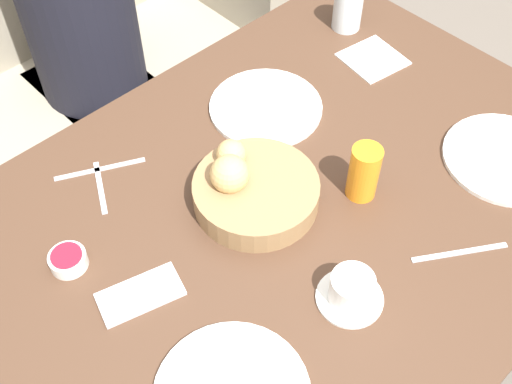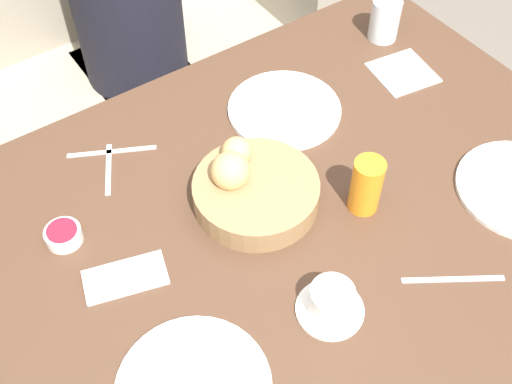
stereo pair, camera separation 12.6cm
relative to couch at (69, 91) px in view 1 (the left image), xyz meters
name	(u,v)px [view 1 (the left image)]	position (x,y,z in m)	size (l,w,h in m)	color
ground_plane	(288,361)	(-0.04, -1.11, -0.31)	(10.00, 10.00, 0.00)	#6B6056
dining_table	(300,225)	(-0.04, -1.11, 0.36)	(1.31, 0.99, 0.77)	#4C3323
couch	(69,91)	(0.00, 0.00, 0.00)	(1.40, 0.70, 0.87)	#9E937F
seated_person	(90,57)	(0.03, -0.15, 0.22)	(0.32, 0.42, 1.22)	#23232D
bread_basket	(252,189)	(-0.12, -1.04, 0.50)	(0.25, 0.25, 0.12)	#99754C
plate_near_right	(505,158)	(0.34, -1.33, 0.47)	(0.26, 0.26, 0.01)	white
plate_far_center	(266,107)	(0.08, -0.87, 0.47)	(0.26, 0.26, 0.01)	white
juice_glass	(364,172)	(0.05, -1.18, 0.52)	(0.06, 0.06, 0.12)	orange
water_tumbler	(348,9)	(0.44, -0.79, 0.51)	(0.07, 0.07, 0.10)	silver
coffee_cup	(351,290)	(-0.15, -1.33, 0.49)	(0.12, 0.12, 0.07)	white
jam_bowl_berry	(68,260)	(-0.47, -0.92, 0.48)	(0.07, 0.07, 0.03)	white
fork_silver	(460,253)	(0.07, -1.41, 0.46)	(0.17, 0.11, 0.00)	#B7B7BC
knife_silver	(100,169)	(-0.30, -0.77, 0.46)	(0.17, 0.09, 0.00)	#B7B7BC
spoon_coffee	(100,187)	(-0.33, -0.81, 0.46)	(0.07, 0.13, 0.00)	#B7B7BC
napkin	(373,59)	(0.39, -0.93, 0.46)	(0.15, 0.15, 0.00)	white
cell_phone	(140,294)	(-0.42, -1.07, 0.47)	(0.16, 0.11, 0.01)	silver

